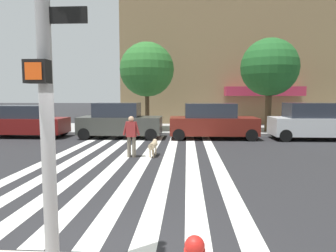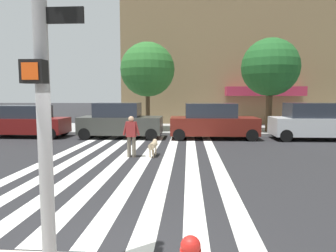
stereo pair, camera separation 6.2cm
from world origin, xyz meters
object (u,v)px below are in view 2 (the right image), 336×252
(street_tree_nearest, at_px, (148,70))
(street_tree_middle, at_px, (270,68))
(traffic_light_pole, at_px, (38,9))
(dog_on_leash, at_px, (153,145))
(parked_car_near_curb, at_px, (26,122))
(parked_car_behind_first, at_px, (120,121))
(parked_car_fourth_in_line, at_px, (316,122))
(pedestrian_dog_walker, at_px, (131,134))
(parked_car_third_in_line, at_px, (213,122))

(street_tree_nearest, relative_size, street_tree_middle, 0.99)
(traffic_light_pole, distance_m, dog_on_leash, 8.93)
(parked_car_near_curb, distance_m, dog_on_leash, 9.57)
(parked_car_near_curb, relative_size, parked_car_behind_first, 1.00)
(street_tree_middle, height_order, dog_on_leash, street_tree_middle)
(street_tree_nearest, xyz_separation_m, street_tree_middle, (7.78, -0.65, 0.03))
(parked_car_fourth_in_line, xyz_separation_m, street_tree_middle, (-1.96, 2.40, 3.17))
(parked_car_behind_first, xyz_separation_m, pedestrian_dog_walker, (1.65, -5.34, -0.04))
(parked_car_fourth_in_line, bearing_deg, parked_car_third_in_line, -179.99)
(street_tree_nearest, bearing_deg, parked_car_near_curb, -155.87)
(pedestrian_dog_walker, xyz_separation_m, dog_on_leash, (0.84, 0.27, -0.48))
(traffic_light_pole, height_order, street_tree_middle, street_tree_middle)
(street_tree_middle, distance_m, pedestrian_dog_walker, 11.14)
(parked_car_near_curb, distance_m, parked_car_behind_first, 5.61)
(parked_car_third_in_line, height_order, pedestrian_dog_walker, parked_car_third_in_line)
(street_tree_nearest, height_order, pedestrian_dog_walker, street_tree_nearest)
(dog_on_leash, bearing_deg, parked_car_near_curb, 147.96)
(parked_car_near_curb, xyz_separation_m, parked_car_fourth_in_line, (16.55, -0.00, 0.07))
(parked_car_near_curb, height_order, parked_car_fourth_in_line, parked_car_fourth_in_line)
(street_tree_nearest, xyz_separation_m, pedestrian_dog_walker, (0.46, -8.39, -3.21))
(traffic_light_pole, bearing_deg, dog_on_leash, 87.06)
(parked_car_behind_first, bearing_deg, pedestrian_dog_walker, -72.81)
(street_tree_middle, relative_size, pedestrian_dog_walker, 3.56)
(pedestrian_dog_walker, height_order, dog_on_leash, pedestrian_dog_walker)
(parked_car_behind_first, height_order, parked_car_fourth_in_line, parked_car_fourth_in_line)
(parked_car_near_curb, bearing_deg, parked_car_fourth_in_line, -0.00)
(traffic_light_pole, bearing_deg, street_tree_middle, 66.42)
(traffic_light_pole, xyz_separation_m, parked_car_behind_first, (-2.06, 13.45, -2.56))
(street_tree_nearest, bearing_deg, pedestrian_dog_walker, -86.89)
(street_tree_middle, xyz_separation_m, dog_on_leash, (-6.49, -7.47, -3.72))
(parked_car_fourth_in_line, height_order, street_tree_middle, street_tree_middle)
(parked_car_third_in_line, relative_size, pedestrian_dog_walker, 2.99)
(parked_car_third_in_line, bearing_deg, street_tree_middle, 33.00)
(traffic_light_pole, relative_size, parked_car_near_curb, 1.25)
(parked_car_near_curb, xyz_separation_m, street_tree_middle, (14.59, 2.40, 3.25))
(street_tree_nearest, bearing_deg, parked_car_behind_first, -111.38)
(parked_car_third_in_line, relative_size, street_tree_nearest, 0.85)
(pedestrian_dog_walker, bearing_deg, traffic_light_pole, -87.11)
(parked_car_third_in_line, distance_m, pedestrian_dog_walker, 6.45)
(parked_car_behind_first, relative_size, street_tree_middle, 0.80)
(traffic_light_pole, distance_m, pedestrian_dog_walker, 8.52)
(parked_car_fourth_in_line, bearing_deg, street_tree_middle, 129.16)
(parked_car_near_curb, distance_m, parked_car_fourth_in_line, 16.55)
(street_tree_middle, bearing_deg, parked_car_near_curb, -170.65)
(pedestrian_dog_walker, bearing_deg, dog_on_leash, 17.54)
(parked_car_near_curb, bearing_deg, parked_car_third_in_line, -0.01)
(street_tree_nearest, height_order, dog_on_leash, street_tree_nearest)
(parked_car_near_curb, relative_size, street_tree_middle, 0.80)
(parked_car_behind_first, xyz_separation_m, street_tree_middle, (8.98, 2.40, 3.20))
(parked_car_fourth_in_line, bearing_deg, parked_car_near_curb, 180.00)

